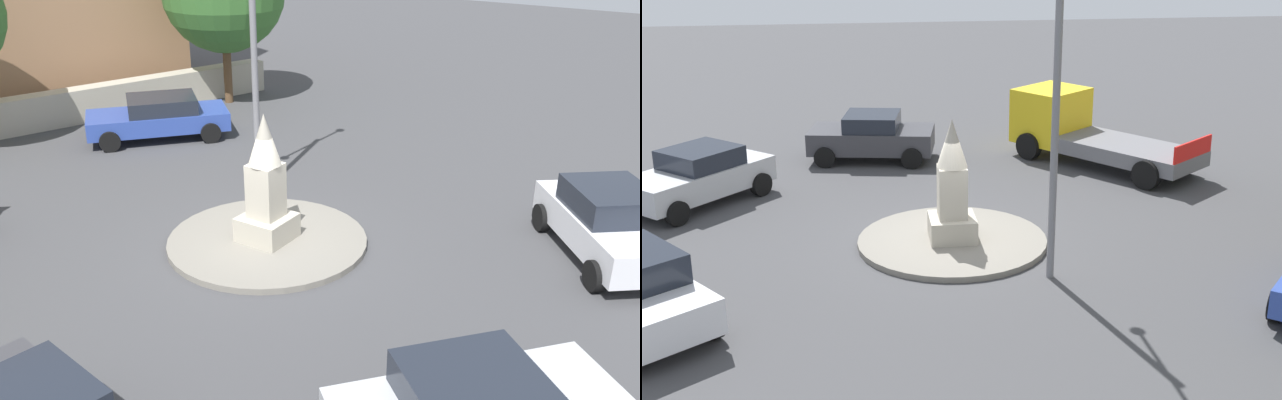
{
  "view_description": "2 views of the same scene",
  "coord_description": "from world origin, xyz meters",
  "views": [
    {
      "loc": [
        11.21,
        8.65,
        7.21
      ],
      "look_at": [
        -0.86,
        0.85,
        0.96
      ],
      "focal_mm": 39.51,
      "sensor_mm": 36.0,
      "label": 1
    },
    {
      "loc": [
        -18.6,
        2.17,
        7.61
      ],
      "look_at": [
        0.36,
        -0.28,
        0.96
      ],
      "focal_mm": 47.94,
      "sensor_mm": 36.0,
      "label": 2
    }
  ],
  "objects": [
    {
      "name": "ground_plane",
      "position": [
        0.0,
        0.0,
        0.0
      ],
      "size": [
        80.0,
        80.0,
        0.0
      ],
      "primitive_type": "plane",
      "color": "#424244"
    },
    {
      "name": "car_silver_passing",
      "position": [
        3.76,
        6.36,
        0.77
      ],
      "size": [
        4.17,
        3.97,
        1.5
      ],
      "color": "#B7BABF",
      "rests_on": "ground"
    },
    {
      "name": "traffic_island",
      "position": [
        0.0,
        0.0,
        0.07
      ],
      "size": [
        4.47,
        4.47,
        0.14
      ],
      "primitive_type": "cylinder",
      "color": "gray",
      "rests_on": "ground"
    },
    {
      "name": "monument",
      "position": [
        0.0,
        0.0,
        1.36
      ],
      "size": [
        1.08,
        1.08,
        2.89
      ],
      "color": "#B2AA99",
      "rests_on": "traffic_island"
    },
    {
      "name": "truck_yellow_waiting",
      "position": [
        6.37,
        -4.82,
        0.98
      ],
      "size": [
        5.94,
        5.31,
        2.11
      ],
      "color": "yellow",
      "rests_on": "ground"
    },
    {
      "name": "car_dark_grey_parked_right",
      "position": [
        7.29,
        1.66,
        0.76
      ],
      "size": [
        2.52,
        4.04,
        1.48
      ],
      "color": "#38383D",
      "rests_on": "ground"
    },
    {
      "name": "streetlamp",
      "position": [
        -2.13,
        -1.87,
        4.3
      ],
      "size": [
        3.46,
        0.28,
        7.03
      ],
      "color": "slate",
      "rests_on": "ground"
    }
  ]
}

